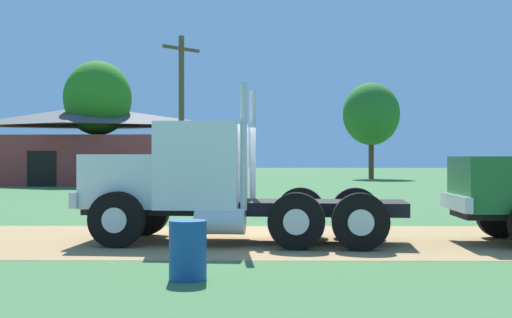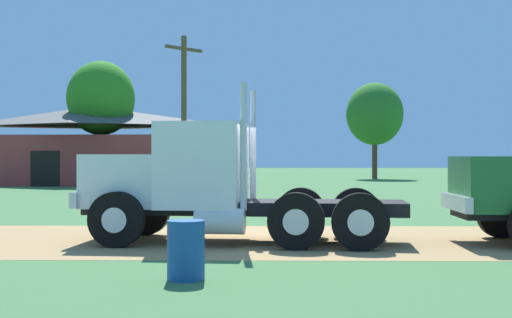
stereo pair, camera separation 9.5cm
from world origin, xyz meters
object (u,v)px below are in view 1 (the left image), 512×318
(truck_foreground_white, at_px, (202,184))
(utility_pole_far, at_px, (181,111))
(steel_barrel, at_px, (188,250))
(shed_building, at_px, (89,146))

(truck_foreground_white, height_order, utility_pole_far, utility_pole_far)
(steel_barrel, bearing_deg, shed_building, 106.27)
(truck_foreground_white, xyz_separation_m, utility_pole_far, (-2.51, 17.69, 2.76))
(steel_barrel, bearing_deg, truck_foreground_white, 92.38)
(truck_foreground_white, relative_size, steel_barrel, 7.93)
(shed_building, bearing_deg, truck_foreground_white, -71.79)
(truck_foreground_white, xyz_separation_m, steel_barrel, (0.19, -4.63, -0.80))
(truck_foreground_white, height_order, steel_barrel, truck_foreground_white)
(utility_pole_far, bearing_deg, steel_barrel, -83.09)
(steel_barrel, height_order, utility_pole_far, utility_pole_far)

